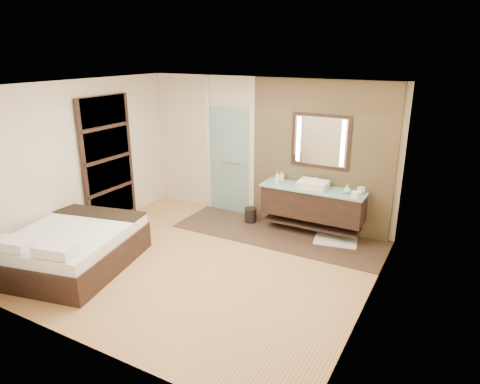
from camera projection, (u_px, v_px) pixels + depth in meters
The scene contains 15 objects.
floor at pixel (202, 263), 6.66m from camera, with size 5.00×5.00×0.00m, color #AD7048.
tile_strip at pixel (278, 234), 7.72m from camera, with size 3.80×1.30×0.01m, color #37251E.
stone_wall at pixel (320, 157), 7.57m from camera, with size 2.60×0.08×2.70m, color tan.
vanity at pixel (313, 203), 7.57m from camera, with size 1.85×0.55×0.88m.
mirror_unit at pixel (320, 141), 7.43m from camera, with size 1.06×0.04×0.96m.
frosted_door at pixel (230, 157), 8.47m from camera, with size 1.10×0.12×2.70m.
shoji_partition at pixel (108, 161), 7.88m from camera, with size 0.06×1.20×2.40m.
bed at pixel (74, 248), 6.48m from camera, with size 1.93×2.23×0.75m.
bath_mat at pixel (336, 241), 7.41m from camera, with size 0.72×0.50×0.02m, color white.
waste_bin at pixel (250, 215), 8.20m from camera, with size 0.23×0.23×0.29m, color black.
tissue_box at pixel (356, 195), 6.97m from camera, with size 0.12×0.12×0.10m, color white.
soap_bottle_a at pixel (277, 178), 7.65m from camera, with size 0.09×0.09×0.23m, color white.
soap_bottle_b at pixel (282, 176), 7.86m from camera, with size 0.08×0.08×0.18m, color #B2B2B2.
soap_bottle_c at pixel (347, 189), 7.16m from camera, with size 0.12×0.12×0.15m, color #A0CAC0.
cup at pixel (361, 190), 7.19m from camera, with size 0.13×0.13×0.10m, color white.
Camera 1 is at (3.39, -4.94, 3.18)m, focal length 32.00 mm.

